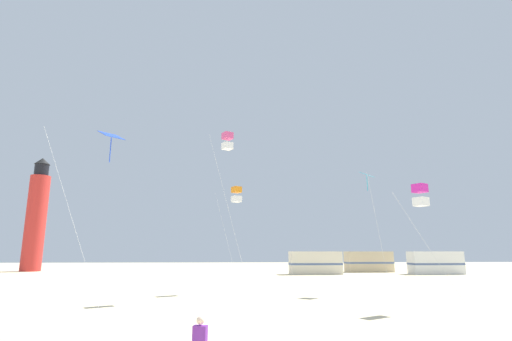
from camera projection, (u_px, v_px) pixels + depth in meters
kite_flyer_standing at (201, 339)px, 9.74m from camera, size 0.41×0.55×1.16m
kite_box_magenta at (420, 195)px, 20.03m from camera, size 2.86×2.31×6.18m
kite_box_rainbow at (227, 141)px, 25.97m from camera, size 2.71×1.98×10.56m
kite_diamond_blue at (109, 141)px, 16.73m from camera, size 3.46×2.95×7.89m
kite_box_orange at (236, 195)px, 28.80m from camera, size 1.95×1.96×7.48m
kite_diamond_cyan at (367, 179)px, 28.38m from camera, size 1.68×1.68×8.48m
lighthouse_distant at (36, 217)px, 57.74m from camera, size 2.80×2.80×16.80m
rv_van_cream at (315, 263)px, 49.02m from camera, size 6.51×2.54×2.80m
rv_van_tan at (369, 262)px, 54.53m from camera, size 6.56×2.71×2.80m
rv_van_white at (435, 263)px, 49.15m from camera, size 6.44×2.35×2.80m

